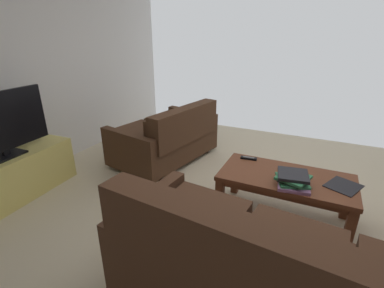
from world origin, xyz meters
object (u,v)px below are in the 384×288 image
object	(u,v)px
coffee_table	(285,182)
loose_magazine	(343,186)
loveseat_near	(168,137)
tv_remote	(249,158)
tv_stand	(13,178)
book_stack	(293,179)
sofa_main	(281,284)

from	to	relation	value
coffee_table	loose_magazine	world-z (taller)	loose_magazine
loveseat_near	tv_remote	distance (m)	1.30
tv_remote	tv_stand	bearing A→B (deg)	26.05
coffee_table	tv_remote	bearing A→B (deg)	-27.17
tv_remote	coffee_table	bearing A→B (deg)	152.83
loveseat_near	coffee_table	size ratio (longest dim) A/B	1.30
book_stack	tv_remote	xyz separation A→B (m)	(0.46, -0.34, -0.04)
coffee_table	tv_stand	world-z (taller)	tv_stand
sofa_main	tv_remote	size ratio (longest dim) A/B	12.72
sofa_main	tv_remote	xyz separation A→B (m)	(0.53, -1.34, 0.08)
coffee_table	loose_magazine	xyz separation A→B (m)	(-0.45, -0.01, 0.07)
coffee_table	loveseat_near	bearing A→B (deg)	-22.45
tv_stand	book_stack	xyz separation A→B (m)	(-2.62, -0.71, 0.25)
coffee_table	book_stack	xyz separation A→B (m)	(-0.07, 0.14, 0.12)
sofa_main	tv_stand	world-z (taller)	sofa_main
sofa_main	tv_stand	size ratio (longest dim) A/B	1.60
tv_remote	loose_magazine	bearing A→B (deg)	167.38
tv_stand	loose_magazine	size ratio (longest dim) A/B	4.92
coffee_table	tv_stand	bearing A→B (deg)	18.49
loveseat_near	book_stack	xyz separation A→B (m)	(-1.67, 0.80, 0.16)
book_stack	tv_remote	distance (m)	0.58
tv_stand	book_stack	world-z (taller)	book_stack
loveseat_near	tv_remote	size ratio (longest dim) A/B	9.14
tv_stand	loveseat_near	bearing A→B (deg)	-122.20
loveseat_near	tv_stand	world-z (taller)	loveseat_near
book_stack	loose_magazine	xyz separation A→B (m)	(-0.39, -0.15, -0.05)
sofa_main	book_stack	size ratio (longest dim) A/B	6.25
book_stack	tv_remote	bearing A→B (deg)	-36.76
sofa_main	coffee_table	world-z (taller)	sofa_main
loveseat_near	book_stack	bearing A→B (deg)	154.28
coffee_table	loose_magazine	bearing A→B (deg)	-178.41
tv_remote	book_stack	bearing A→B (deg)	143.24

